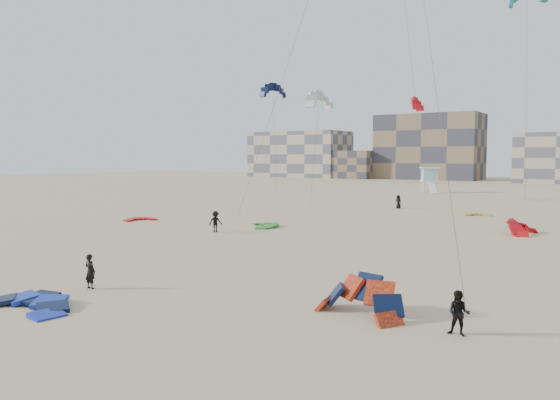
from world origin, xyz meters
The scene contains 18 objects.
ground centered at (0.00, 0.00, 0.00)m, with size 320.00×320.00×0.00m, color tan.
kite_ground_blue centered at (-1.85, -4.29, 0.00)m, with size 4.26×4.42×0.79m, color #1529CF, non-canonical shape.
kite_ground_orange centered at (10.32, 2.59, 0.00)m, with size 3.86×2.92×2.54m, color #FD3E1C, non-canonical shape.
kite_ground_red centered at (-21.95, 20.41, 0.00)m, with size 2.93×3.10×0.41m, color red, non-canonical shape.
kite_ground_green centered at (-8.80, 23.20, 0.00)m, with size 3.51×3.71×0.51m, color #199723, non-canonical shape.
kite_ground_red_far centered at (11.73, 30.84, 0.00)m, with size 3.60×3.21×1.98m, color red, non-canonical shape.
kite_ground_yellow centered at (5.09, 43.43, 0.00)m, with size 2.63×2.76×0.38m, color gold, non-canonical shape.
kitesurfer_main centered at (-2.42, -0.48, 0.85)m, with size 0.62×0.41×1.69m, color black.
kitesurfer_b centered at (14.35, 2.28, 0.81)m, with size 0.79×0.61×1.62m, color black.
kitesurfer_c centered at (-10.15, 18.02, 0.89)m, with size 1.15×0.66×1.79m, color black.
kitesurfer_e centered at (-5.00, 46.46, 0.83)m, with size 0.81×0.53×1.66m, color black.
kite_fly_grey centered at (-10.39, 36.17, 12.41)m, with size 4.32×7.65×12.75m.
kite_fly_navy centered at (-24.84, 48.46, 15.57)m, with size 5.18×5.20×15.86m.
kite_fly_red centered at (-6.85, 57.79, 13.56)m, with size 5.15×4.24×14.08m.
lifeguard_tower_far centered at (-11.47, 78.06, 2.21)m, with size 4.25×6.67×4.45m.
condo_west_a centered at (-70.00, 130.00, 7.00)m, with size 30.00×15.00×14.00m, color tan.
condo_west_b centered at (-30.00, 134.00, 9.00)m, with size 28.00×14.00×18.00m, color brown.
condo_fill_left centered at (-50.00, 128.00, 4.00)m, with size 12.00×10.00×8.00m, color brown.
Camera 1 is at (19.47, -17.06, 6.37)m, focal length 35.00 mm.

